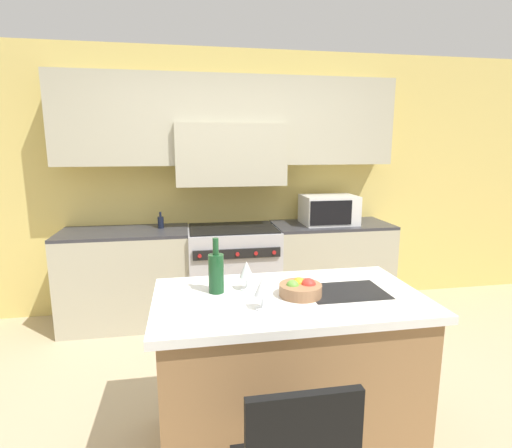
% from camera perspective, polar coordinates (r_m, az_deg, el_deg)
% --- Properties ---
extents(ground_plane, '(10.00, 10.00, 0.00)m').
position_cam_1_polar(ground_plane, '(2.81, 1.55, -27.05)').
color(ground_plane, tan).
extents(back_cabinetry, '(10.00, 0.46, 2.70)m').
position_cam_1_polar(back_cabinetry, '(4.18, -3.91, 9.05)').
color(back_cabinetry, '#DBC166').
rests_on(back_cabinetry, ground_plane).
extents(back_counter, '(3.31, 0.62, 0.94)m').
position_cam_1_polar(back_counter, '(4.12, -3.32, -6.82)').
color(back_counter, '#B2AD93').
rests_on(back_counter, ground_plane).
extents(range_stove, '(0.89, 0.70, 0.94)m').
position_cam_1_polar(range_stove, '(4.10, -3.28, -6.91)').
color(range_stove, '#B7B7BC').
rests_on(range_stove, ground_plane).
extents(microwave, '(0.55, 0.41, 0.30)m').
position_cam_1_polar(microwave, '(4.21, 10.35, 2.03)').
color(microwave, silver).
rests_on(microwave, back_counter).
extents(kitchen_island, '(1.48, 0.83, 0.93)m').
position_cam_1_polar(kitchen_island, '(2.45, 4.57, -20.19)').
color(kitchen_island, olive).
rests_on(kitchen_island, ground_plane).
extents(wine_bottle, '(0.09, 0.09, 0.31)m').
position_cam_1_polar(wine_bottle, '(2.25, -5.71, -6.83)').
color(wine_bottle, '#194723').
rests_on(wine_bottle, kitchen_island).
extents(wine_glass_near, '(0.08, 0.08, 0.17)m').
position_cam_1_polar(wine_glass_near, '(2.02, 0.91, -9.09)').
color(wine_glass_near, white).
rests_on(wine_glass_near, kitchen_island).
extents(wine_glass_far, '(0.08, 0.08, 0.17)m').
position_cam_1_polar(wine_glass_far, '(2.28, -1.37, -6.66)').
color(wine_glass_far, white).
rests_on(wine_glass_far, kitchen_island).
extents(fruit_bowl, '(0.23, 0.23, 0.10)m').
position_cam_1_polar(fruit_bowl, '(2.23, 6.41, -9.16)').
color(fruit_bowl, '#996B47').
rests_on(fruit_bowl, kitchen_island).
extents(oil_bottle_on_counter, '(0.06, 0.06, 0.16)m').
position_cam_1_polar(oil_bottle_on_counter, '(4.04, -13.46, 0.29)').
color(oil_bottle_on_counter, black).
rests_on(oil_bottle_on_counter, back_counter).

